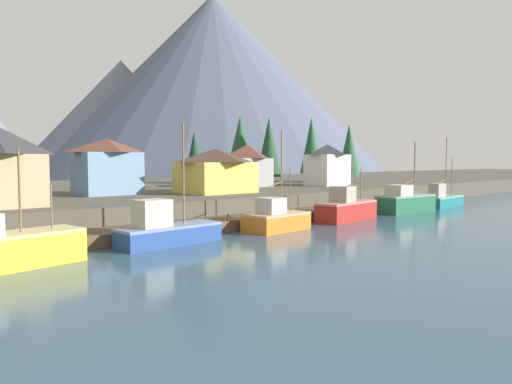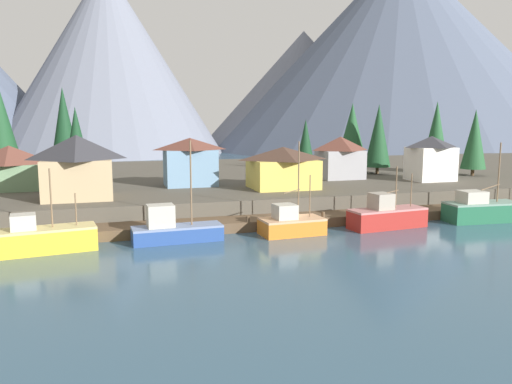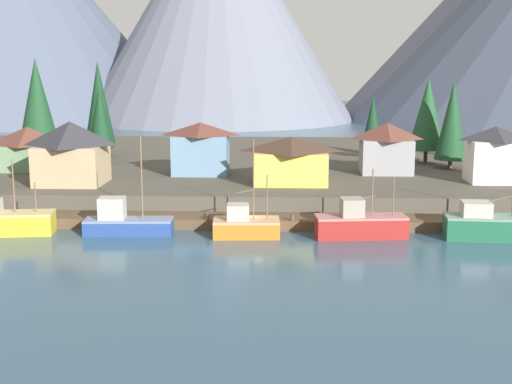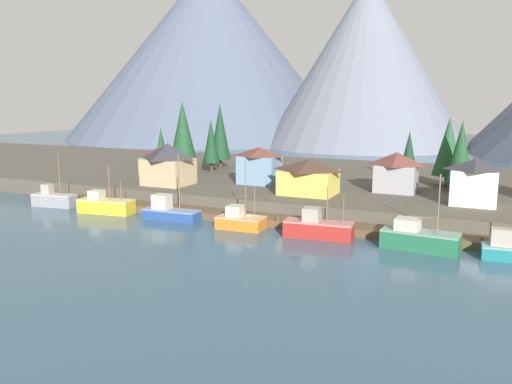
% 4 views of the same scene
% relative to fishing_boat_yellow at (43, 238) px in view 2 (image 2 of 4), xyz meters
% --- Properties ---
extents(ground_plane, '(400.00, 400.00, 1.00)m').
position_rel_fishing_boat_yellow_xyz_m(ground_plane, '(22.36, 22.11, -1.67)').
color(ground_plane, '#335166').
extents(dock, '(80.00, 4.00, 1.60)m').
position_rel_fishing_boat_yellow_xyz_m(dock, '(22.36, 4.10, -0.67)').
color(dock, brown).
rests_on(dock, ground_plane).
extents(shoreline_bank, '(400.00, 56.00, 2.50)m').
position_rel_fishing_boat_yellow_xyz_m(shoreline_bank, '(22.36, 34.11, 0.08)').
color(shoreline_bank, '#4C473D').
rests_on(shoreline_bank, ground_plane).
extents(mountain_central_peak, '(74.50, 74.50, 60.81)m').
position_rel_fishing_boat_yellow_xyz_m(mountain_central_peak, '(6.79, 131.68, 29.23)').
color(mountain_central_peak, slate).
rests_on(mountain_central_peak, ground_plane).
extents(mountain_east_peak, '(84.63, 84.63, 46.78)m').
position_rel_fishing_boat_yellow_xyz_m(mountain_east_peak, '(83.60, 150.63, 22.22)').
color(mountain_east_peak, slate).
rests_on(mountain_east_peak, ground_plane).
extents(mountain_far_ridge, '(143.84, 143.84, 74.90)m').
position_rel_fishing_boat_yellow_xyz_m(mountain_far_ridge, '(114.69, 129.77, 36.28)').
color(mountain_far_ridge, '#4C566B').
rests_on(mountain_far_ridge, ground_plane).
extents(fishing_boat_yellow, '(8.49, 3.89, 6.98)m').
position_rel_fishing_boat_yellow_xyz_m(fishing_boat_yellow, '(0.00, 0.00, 0.00)').
color(fishing_boat_yellow, gold).
rests_on(fishing_boat_yellow, ground_plane).
extents(fishing_boat_blue, '(8.17, 2.89, 9.11)m').
position_rel_fishing_boat_yellow_xyz_m(fishing_boat_blue, '(10.89, 0.52, -0.03)').
color(fishing_boat_blue, navy).
rests_on(fishing_boat_blue, ground_plane).
extents(fishing_boat_orange, '(6.18, 3.49, 8.92)m').
position_rel_fishing_boat_yellow_xyz_m(fishing_boat_orange, '(22.04, 0.20, -0.13)').
color(fishing_boat_orange, '#CC6B1E').
rests_on(fishing_boat_orange, ground_plane).
extents(fishing_boat_red, '(8.42, 3.50, 6.27)m').
position_rel_fishing_boat_yellow_xyz_m(fishing_boat_red, '(32.44, 0.21, 0.07)').
color(fishing_boat_red, maroon).
rests_on(fishing_boat_red, ground_plane).
extents(fishing_boat_green, '(8.38, 3.59, 8.53)m').
position_rel_fishing_boat_yellow_xyz_m(fishing_boat_green, '(44.05, 0.18, 0.11)').
color(fishing_boat_green, '#1E5B3D').
rests_on(fishing_boat_green, ground_plane).
extents(house_white, '(5.99, 4.87, 6.22)m').
position_rel_fishing_boat_yellow_xyz_m(house_white, '(48.82, 16.01, 4.49)').
color(house_white, silver).
rests_on(house_white, shoreline_bank).
extents(house_blue, '(6.79, 5.00, 6.17)m').
position_rel_fishing_boat_yellow_xyz_m(house_blue, '(15.61, 20.00, 4.47)').
color(house_blue, '#6689A8').
rests_on(house_blue, shoreline_bank).
extents(house_grey, '(6.30, 5.18, 6.08)m').
position_rel_fishing_boat_yellow_xyz_m(house_grey, '(37.69, 21.77, 4.43)').
color(house_grey, gray).
rests_on(house_grey, shoreline_bank).
extents(house_yellow, '(8.29, 6.63, 5.15)m').
position_rel_fishing_boat_yellow_xyz_m(house_yellow, '(26.26, 14.34, 3.96)').
color(house_yellow, gold).
rests_on(house_yellow, shoreline_bank).
extents(house_tan, '(7.43, 6.76, 6.85)m').
position_rel_fishing_boat_yellow_xyz_m(house_tan, '(2.28, 12.85, 4.83)').
color(house_tan, tan).
rests_on(house_tan, shoreline_bank).
extents(house_green, '(7.39, 4.83, 5.40)m').
position_rel_fishing_boat_yellow_xyz_m(house_green, '(-5.90, 21.96, 4.09)').
color(house_green, '#6B8E66').
rests_on(house_green, shoreline_bank).
extents(conifer_near_left, '(4.23, 4.23, 13.26)m').
position_rel_fishing_boat_yellow_xyz_m(conifer_near_left, '(-0.60, 35.59, 8.84)').
color(conifer_near_left, '#4C3823').
rests_on(conifer_near_left, shoreline_bank).
extents(conifer_near_right, '(2.75, 2.75, 8.60)m').
position_rel_fishing_boat_yellow_xyz_m(conifer_near_right, '(37.53, 34.65, 6.55)').
color(conifer_near_right, '#4C3823').
rests_on(conifer_near_right, shoreline_bank).
extents(conifer_mid_left, '(5.36, 5.36, 13.73)m').
position_rel_fishing_boat_yellow_xyz_m(conifer_mid_left, '(-8.96, 34.41, 9.15)').
color(conifer_mid_left, '#4C3823').
rests_on(conifer_mid_left, shoreline_bank).
extents(conifer_mid_right, '(4.06, 4.06, 10.89)m').
position_rel_fishing_boat_yellow_xyz_m(conifer_mid_right, '(46.36, 26.15, 7.32)').
color(conifer_mid_right, '#4C3823').
rests_on(conifer_mid_right, shoreline_bank).
extents(conifer_back_left, '(3.97, 3.97, 11.47)m').
position_rel_fishing_boat_yellow_xyz_m(conifer_back_left, '(57.12, 26.35, 7.80)').
color(conifer_back_left, '#4C3823').
rests_on(conifer_back_left, shoreline_bank).
extents(conifer_back_right, '(4.73, 4.73, 11.22)m').
position_rel_fishing_boat_yellow_xyz_m(conifer_back_right, '(44.19, 30.82, 7.82)').
color(conifer_back_right, '#4C3823').
rests_on(conifer_back_right, shoreline_bank).
extents(conifer_centre, '(3.72, 3.72, 10.06)m').
position_rel_fishing_boat_yellow_xyz_m(conifer_centre, '(58.87, 19.42, 6.88)').
color(conifer_centre, '#4C3823').
rests_on(conifer_centre, shoreline_bank).
extents(conifer_far_left, '(3.25, 3.25, 10.22)m').
position_rel_fishing_boat_yellow_xyz_m(conifer_far_left, '(1.45, 28.34, 7.40)').
color(conifer_far_left, '#4C3823').
rests_on(conifer_far_left, shoreline_bank).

